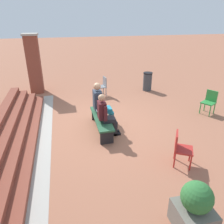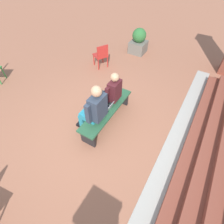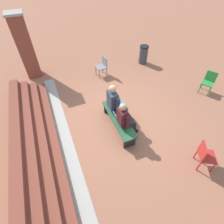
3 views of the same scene
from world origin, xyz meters
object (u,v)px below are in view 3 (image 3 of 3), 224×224
Objects in this scene: bench at (118,120)px; laptop at (118,116)px; person_student at (125,119)px; person_adult at (116,102)px; plastic_chair_near_bench_left at (209,81)px; plastic_chair_foreground at (103,65)px; plastic_chair_by_pillar at (205,155)px; litter_bin at (143,55)px.

bench is 0.15m from laptop.
person_student is at bearing -167.18° from laptop.
person_adult is 1.70× the size of plastic_chair_near_bench_left.
person_adult is at bearing 168.51° from plastic_chair_foreground.
bench is 2.57m from plastic_chair_by_pillar.
person_adult is at bearing 90.24° from plastic_chair_near_bench_left.
plastic_chair_foreground is (5.19, 0.88, 0.00)m from plastic_chair_by_pillar.
plastic_chair_foreground is at bearing -11.49° from person_adult.
plastic_chair_by_pillar is (-2.49, 2.54, 0.00)m from plastic_chair_near_bench_left.
plastic_chair_by_pillar is 5.61m from litter_bin.
plastic_chair_by_pillar is at bearing -149.80° from person_adult.
person_student is 1.52× the size of litter_bin.
laptop is 0.38× the size of plastic_chair_foreground.
laptop is 0.38× the size of plastic_chair_by_pillar.
bench is 0.47m from person_student.
person_student reaches higher than plastic_chair_by_pillar.
bench is at bearing 36.02° from plastic_chair_by_pillar.
person_student is at bearing 143.13° from litter_bin.
plastic_chair_by_pillar and plastic_chair_foreground have the same top height.
laptop is (-0.37, 0.08, -0.25)m from person_adult.
person_student reaches higher than plastic_chair_foreground.
plastic_chair_near_bench_left is (0.73, -3.98, -0.22)m from person_student.
person_adult is 1.70× the size of plastic_chair_foreground.
person_adult is at bearing 30.20° from plastic_chair_by_pillar.
litter_bin reaches higher than plastic_chair_near_bench_left.
person_student is 0.91× the size of person_adult.
person_adult reaches higher than plastic_chair_foreground.
laptop is at bearing 12.82° from person_student.
bench is 1.38× the size of person_student.
person_adult is 2.87m from plastic_chair_by_pillar.
plastic_chair_by_pillar is 5.27m from plastic_chair_foreground.
person_student reaches higher than plastic_chair_near_bench_left.
litter_bin is at bearing -40.32° from laptop.
litter_bin is (3.69, -2.77, -0.27)m from person_student.
person_adult is 4.07m from litter_bin.
person_student is 1.55× the size of plastic_chair_by_pillar.
person_adult reaches higher than plastic_chair_by_pillar.
plastic_chair_near_bench_left reaches higher than laptop.
plastic_chair_foreground reaches higher than laptop.
plastic_chair_near_bench_left is (0.02, -3.97, -0.27)m from person_adult.
plastic_chair_by_pillar is at bearing -144.04° from laptop.
person_student is 1.55× the size of plastic_chair_foreground.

